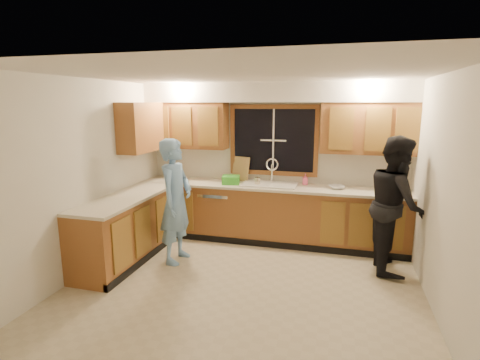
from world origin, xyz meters
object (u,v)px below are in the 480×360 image
knife_block (169,173)px  bowl (337,187)px  woman (396,204)px  dishwasher (218,212)px  stove (102,243)px  soap_bottle (305,179)px  sink (269,188)px  dish_crate (231,180)px  man (176,201)px

knife_block → bowl: (2.79, -0.05, -0.07)m
woman → dishwasher: bearing=73.6°
stove → soap_bottle: 3.13m
sink → bowl: sink is taller
dishwasher → knife_block: size_ratio=4.13×
sink → dish_crate: (-0.62, -0.06, 0.12)m
man → woman: 2.93m
man → soap_bottle: bearing=-49.2°
stove → soap_bottle: (2.34, 2.01, 0.56)m
man → dishwasher: bearing=-10.2°
sink → man: 1.56m
dishwasher → dish_crate: dish_crate is taller
stove → knife_block: knife_block is taller
stove → bowl: bearing=32.7°
stove → bowl: (2.83, 1.82, 0.50)m
woman → dish_crate: size_ratio=6.57×
man → woman: woman is taller
sink → dish_crate: size_ratio=3.15×
stove → knife_block: bearing=88.7°
man → dish_crate: bearing=-22.0°
woman → bowl: size_ratio=8.12×
bowl → sink: bearing=179.7°
stove → sink: bearing=45.4°
knife_block → soap_bottle: (2.30, 0.14, -0.01)m
stove → man: (0.70, 0.72, 0.41)m
woman → bowl: 0.98m
stove → knife_block: size_ratio=4.53×
man → soap_bottle: man is taller
stove → soap_bottle: size_ratio=5.14×
knife_block → dish_crate: 1.14m
woman → dish_crate: 2.47m
sink → knife_block: size_ratio=4.33×
dish_crate → dishwasher: bearing=169.4°
sink → knife_block: sink is taller
dish_crate → bowl: (1.65, 0.05, -0.04)m
man → dish_crate: 1.16m
dishwasher → man: bearing=-102.8°
dish_crate → stove: bearing=-123.8°
dishwasher → woman: (2.64, -0.60, 0.49)m
dishwasher → sink: bearing=1.0°
dish_crate → soap_bottle: bearing=11.7°
stove → dishwasher: bearing=62.3°
dishwasher → stove: 2.04m
woman → knife_block: bearing=75.8°
man → bowl: man is taller
woman → knife_block: woman is taller
dish_crate → woman: bearing=-13.1°
stove → woman: (3.59, 1.21, 0.45)m
stove → knife_block: 1.96m
soap_bottle → bowl: soap_bottle is taller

